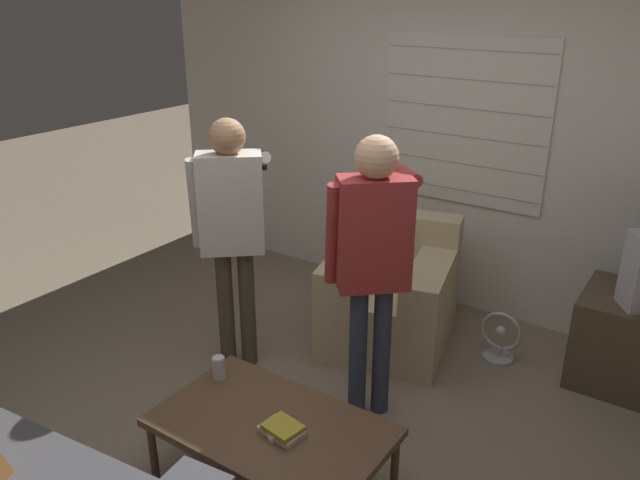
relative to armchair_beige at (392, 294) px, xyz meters
name	(u,v)px	position (x,y,z in m)	size (l,w,h in m)	color
ground_plane	(283,437)	(0.02, -1.26, -0.33)	(16.00, 16.00, 0.00)	#7F705B
wall_back	(451,137)	(0.02, 0.77, 0.94)	(5.20, 0.08, 2.55)	silver
armchair_beige	(392,294)	(0.00, 0.00, 0.00)	(0.97, 1.05, 0.82)	#C6B289
coffee_table	(271,429)	(0.21, -1.59, 0.02)	(1.09, 0.66, 0.39)	brown
person_left_standing	(232,217)	(-0.66, -0.83, 0.68)	(0.47, 0.79, 1.60)	#4C4233
person_right_standing	(373,246)	(0.28, -0.79, 0.69)	(0.47, 0.79, 1.62)	#33384C
book_stack	(282,429)	(0.30, -1.61, 0.08)	(0.21, 0.16, 0.05)	beige
soda_can	(219,368)	(-0.24, -1.45, 0.12)	(0.07, 0.07, 0.13)	silver
spare_remote	(282,434)	(0.31, -1.63, 0.07)	(0.09, 0.13, 0.02)	white
floor_fan	(500,339)	(0.73, 0.16, -0.18)	(0.27, 0.20, 0.34)	#A8A8AD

